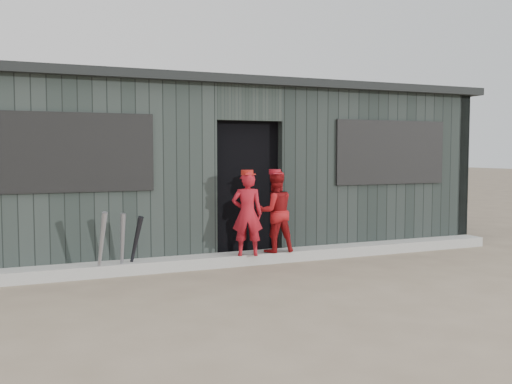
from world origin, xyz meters
name	(u,v)px	position (x,y,z in m)	size (l,w,h in m)	color
ground	(319,292)	(0.00, 0.00, 0.00)	(80.00, 80.00, 0.00)	#73634F
curb	(255,258)	(0.00, 1.82, 0.07)	(8.00, 0.36, 0.15)	#9F9F9A
bat_left	(101,245)	(-2.14, 1.58, 0.42)	(0.07, 0.07, 0.87)	gray
bat_mid	(122,244)	(-1.87, 1.69, 0.40)	(0.07, 0.07, 0.80)	gray
bat_right	(135,245)	(-1.70, 1.72, 0.38)	(0.07, 0.07, 0.78)	black
player_red_left	(247,214)	(-0.20, 1.63, 0.72)	(0.42, 0.27, 1.14)	maroon
player_red_right	(275,212)	(0.26, 1.74, 0.72)	(0.55, 0.43, 1.14)	maroon
player_grey_back	(273,218)	(0.53, 2.38, 0.55)	(0.54, 0.35, 1.11)	beige
dugout	(216,168)	(0.00, 3.50, 1.29)	(8.30, 3.30, 2.62)	black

